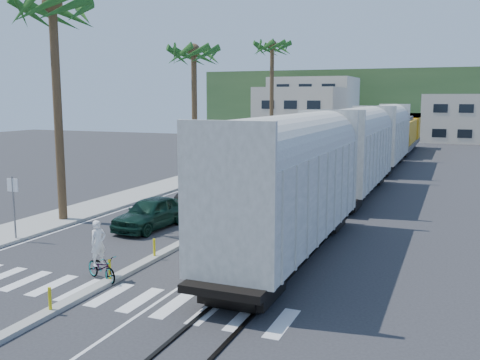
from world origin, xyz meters
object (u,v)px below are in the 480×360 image
(car_lead, at_px, (151,213))
(cyclist, at_px, (101,262))
(street_sign, at_px, (13,199))
(car_second, at_px, (203,193))

(car_lead, relative_size, cyclist, 2.14)
(street_sign, relative_size, car_lead, 0.62)
(street_sign, xyz_separation_m, car_second, (4.25, 10.64, -1.23))
(street_sign, relative_size, cyclist, 1.34)
(car_lead, xyz_separation_m, car_second, (-0.18, 6.21, -0.05))
(street_sign, height_order, cyclist, street_sign)
(cyclist, bearing_deg, car_lead, 41.62)
(car_second, bearing_deg, cyclist, -78.92)
(car_lead, relative_size, car_second, 1.06)
(car_second, distance_m, cyclist, 13.78)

